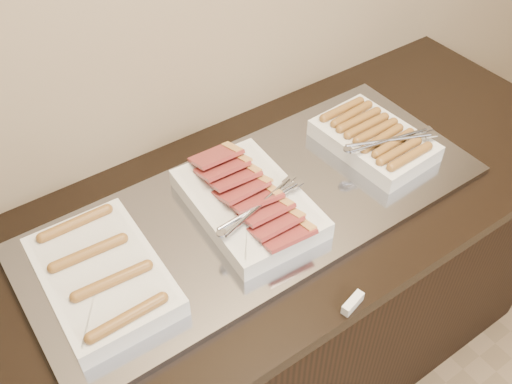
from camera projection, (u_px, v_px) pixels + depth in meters
counter at (256, 310)px, 1.78m from camera, size 2.06×0.76×0.90m
warming_tray at (259, 207)px, 1.46m from camera, size 1.20×0.50×0.02m
dish_left at (102, 275)px, 1.26m from camera, size 0.25×0.37×0.07m
dish_center at (249, 202)px, 1.42m from camera, size 0.28×0.40×0.09m
dish_right at (375, 139)px, 1.59m from camera, size 0.27×0.33×0.08m
label_holder at (353, 303)px, 1.25m from camera, size 0.07×0.03×0.03m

